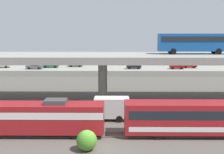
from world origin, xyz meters
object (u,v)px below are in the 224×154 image
train_coach_lead (217,117)px  parked_car_1 (134,66)px  train_locomotive (24,116)px  parked_car_6 (51,65)px  parked_car_2 (76,64)px  parked_car_4 (177,66)px  parked_car_0 (2,65)px  service_truck_west (105,108)px  parked_car_5 (35,66)px  parked_car_3 (190,65)px  transit_bus_on_overpass (194,42)px

train_coach_lead → parked_car_1: train_coach_lead is taller
train_locomotive → parked_car_6: train_locomotive is taller
parked_car_1 → parked_car_2: size_ratio=0.97×
parked_car_2 → parked_car_4: bearing=170.7°
parked_car_0 → train_coach_lead: bearing=-49.3°
service_truck_west → parked_car_5: 47.44m
parked_car_0 → parked_car_3: 54.52m
parked_car_0 → parked_car_5: size_ratio=0.93×
parked_car_5 → train_coach_lead: bearing=125.1°
service_truck_west → parked_car_1: service_truck_west is taller
parked_car_1 → parked_car_6: same height
parked_car_5 → parked_car_2: bearing=-152.9°
parked_car_3 → parked_car_6: 40.43m
train_coach_lead → transit_bus_on_overpass: 19.01m
parked_car_4 → parked_car_1: bearing=-0.5°
train_coach_lead → parked_car_5: 59.05m
train_locomotive → parked_car_5: train_locomotive is taller
service_truck_west → parked_car_0: bearing=-55.3°
transit_bus_on_overpass → parked_car_3: transit_bus_on_overpass is taller
train_coach_lead → parked_car_3: bearing=-101.2°
service_truck_west → parked_car_0: (-31.54, 45.58, 0.65)m
parked_car_3 → parked_car_6: size_ratio=0.89×
parked_car_2 → parked_car_5: same height
parked_car_3 → parked_car_5: 44.30m
parked_car_1 → parked_car_5: same height
parked_car_4 → service_truck_west: bearing=66.4°
parked_car_0 → train_locomotive: bearing=-66.3°
service_truck_west → parked_car_4: bearing=-113.6°
train_coach_lead → service_truck_west: 14.06m
transit_bus_on_overpass → parked_car_2: transit_bus_on_overpass is taller
parked_car_3 → parked_car_6: same height
parked_car_3 → parked_car_4: 4.80m
train_coach_lead → parked_car_1: 49.51m
parked_car_0 → parked_car_6: (14.08, 0.24, 0.00)m
parked_car_0 → parked_car_2: same height
service_truck_west → parked_car_3: 51.00m
parked_car_2 → transit_bus_on_overpass: bearing=124.4°
parked_car_2 → parked_car_5: (-10.77, -5.52, 0.00)m
parked_car_3 → parked_car_4: (-4.16, -2.39, -0.00)m
parked_car_3 → train_locomotive: bearing=58.1°
parked_car_0 → transit_bus_on_overpass: bearing=-36.6°
parked_car_2 → parked_car_3: same height
train_locomotive → parked_car_6: (-8.50, 51.69, 0.10)m
parked_car_1 → parked_car_6: 24.22m
train_locomotive → parked_car_5: size_ratio=3.88×
transit_bus_on_overpass → service_truck_west: 20.34m
parked_car_0 → parked_car_6: same height
parked_car_4 → train_locomotive: bearing=60.5°
train_locomotive → parked_car_2: (-1.48, 53.83, 0.10)m
parked_car_4 → parked_car_0: bearing=-2.8°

